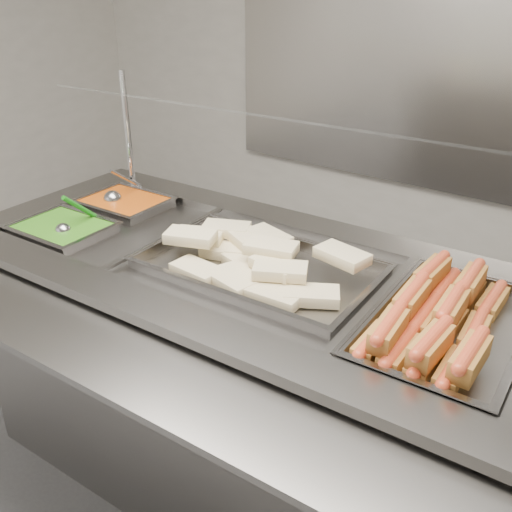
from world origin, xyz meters
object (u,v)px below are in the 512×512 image
Objects in this scene: sneeze_guard at (282,124)px; serving_spoon at (66,227)px; pan_hotdogs at (446,336)px; steam_counter at (244,377)px; ladle at (114,198)px; pan_wraps at (259,271)px.

sneeze_guard is 0.89m from serving_spoon.
serving_spoon is (-1.38, -0.24, 0.06)m from pan_hotdogs.
steam_counter is 10.01× the size of ladle.
sneeze_guard reaches higher than steam_counter.
sneeze_guard is at bearing 163.77° from pan_hotdogs.
serving_spoon is at bearing -170.06° from pan_hotdogs.
pan_hotdogs is 0.63m from pan_wraps.
pan_wraps is 3.65× the size of ladle.
ladle is at bearing 172.25° from steam_counter.
ladle is (-0.76, -0.14, -0.40)m from sneeze_guard.
steam_counter is at bearing -176.95° from pan_wraps.
pan_wraps is 0.85m from ladle.
ladle reaches higher than steam_counter.
steam_counter is at bearing -7.75° from ladle.
pan_wraps is at bearing 3.05° from steam_counter.
serving_spoon is at bearing -146.03° from sneeze_guard.
serving_spoon is at bearing -163.26° from steam_counter.
pan_hotdogs is 1.40m from serving_spoon.
pan_hotdogs is (0.70, 0.04, 0.46)m from steam_counter.
serving_spoon is at bearing -72.94° from ladle.
ladle reaches higher than pan_wraps.
steam_counter is 1.16× the size of sneeze_guard.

